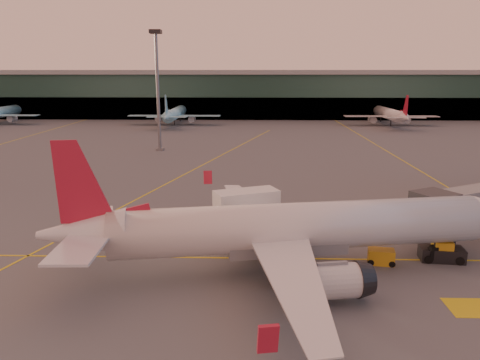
{
  "coord_description": "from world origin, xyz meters",
  "views": [
    {
      "loc": [
        0.49,
        -35.92,
        17.02
      ],
      "look_at": [
        -0.9,
        15.79,
        5.0
      ],
      "focal_mm": 35.0,
      "sensor_mm": 36.0,
      "label": 1
    }
  ],
  "objects_px": {
    "main_airplane": "(284,229)",
    "pushback_tug": "(442,252)",
    "catering_truck": "(247,211)",
    "gpu_cart": "(381,257)"
  },
  "relations": [
    {
      "from": "main_airplane",
      "to": "pushback_tug",
      "type": "distance_m",
      "value": 15.38
    },
    {
      "from": "catering_truck",
      "to": "pushback_tug",
      "type": "height_order",
      "value": "catering_truck"
    },
    {
      "from": "main_airplane",
      "to": "catering_truck",
      "type": "distance_m",
      "value": 9.31
    },
    {
      "from": "catering_truck",
      "to": "gpu_cart",
      "type": "height_order",
      "value": "catering_truck"
    },
    {
      "from": "catering_truck",
      "to": "main_airplane",
      "type": "bearing_deg",
      "value": -92.22
    },
    {
      "from": "pushback_tug",
      "to": "main_airplane",
      "type": "bearing_deg",
      "value": -162.17
    },
    {
      "from": "pushback_tug",
      "to": "gpu_cart",
      "type": "bearing_deg",
      "value": -163.9
    },
    {
      "from": "main_airplane",
      "to": "catering_truck",
      "type": "height_order",
      "value": "main_airplane"
    },
    {
      "from": "main_airplane",
      "to": "gpu_cart",
      "type": "distance_m",
      "value": 9.74
    },
    {
      "from": "catering_truck",
      "to": "pushback_tug",
      "type": "relative_size",
      "value": 1.75
    }
  ]
}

